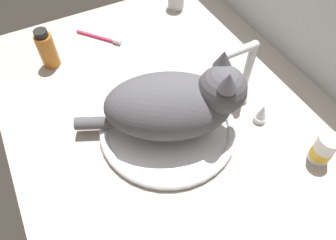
{
  "coord_description": "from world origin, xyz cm",
  "views": [
    {
      "loc": [
        44.6,
        -25.33,
        68.39
      ],
      "look_at": [
        3.06,
        -3.48,
        7.0
      ],
      "focal_mm": 33.46,
      "sensor_mm": 36.0,
      "label": 1
    }
  ],
  "objects_px": {
    "pill_bottle": "(323,150)",
    "faucet": "(243,80)",
    "sink_basin": "(168,127)",
    "amber_bottle": "(47,49)",
    "cat": "(178,103)",
    "toothbrush": "(100,37)"
  },
  "relations": [
    {
      "from": "pill_bottle",
      "to": "toothbrush",
      "type": "height_order",
      "value": "pill_bottle"
    },
    {
      "from": "sink_basin",
      "to": "toothbrush",
      "type": "relative_size",
      "value": 2.6
    },
    {
      "from": "cat",
      "to": "amber_bottle",
      "type": "distance_m",
      "value": 0.45
    },
    {
      "from": "faucet",
      "to": "toothbrush",
      "type": "xyz_separation_m",
      "value": [
        -0.43,
        -0.24,
        -0.07
      ]
    },
    {
      "from": "cat",
      "to": "toothbrush",
      "type": "bearing_deg",
      "value": -173.63
    },
    {
      "from": "sink_basin",
      "to": "toothbrush",
      "type": "distance_m",
      "value": 0.43
    },
    {
      "from": "toothbrush",
      "to": "pill_bottle",
      "type": "bearing_deg",
      "value": 24.44
    },
    {
      "from": "amber_bottle",
      "to": "toothbrush",
      "type": "relative_size",
      "value": 0.91
    },
    {
      "from": "faucet",
      "to": "pill_bottle",
      "type": "relative_size",
      "value": 2.46
    },
    {
      "from": "sink_basin",
      "to": "faucet",
      "type": "relative_size",
      "value": 1.71
    },
    {
      "from": "faucet",
      "to": "pill_bottle",
      "type": "distance_m",
      "value": 0.25
    },
    {
      "from": "sink_basin",
      "to": "toothbrush",
      "type": "bearing_deg",
      "value": -176.4
    },
    {
      "from": "sink_basin",
      "to": "amber_bottle",
      "type": "height_order",
      "value": "amber_bottle"
    },
    {
      "from": "cat",
      "to": "toothbrush",
      "type": "distance_m",
      "value": 0.45
    },
    {
      "from": "sink_basin",
      "to": "amber_bottle",
      "type": "xyz_separation_m",
      "value": [
        -0.38,
        -0.2,
        0.05
      ]
    },
    {
      "from": "pill_bottle",
      "to": "faucet",
      "type": "bearing_deg",
      "value": -166.09
    },
    {
      "from": "sink_basin",
      "to": "faucet",
      "type": "distance_m",
      "value": 0.23
    },
    {
      "from": "sink_basin",
      "to": "cat",
      "type": "xyz_separation_m",
      "value": [
        0.01,
        0.02,
        0.09
      ]
    },
    {
      "from": "amber_bottle",
      "to": "sink_basin",
      "type": "bearing_deg",
      "value": 27.33
    },
    {
      "from": "faucet",
      "to": "cat",
      "type": "relative_size",
      "value": 0.53
    },
    {
      "from": "amber_bottle",
      "to": "cat",
      "type": "bearing_deg",
      "value": 29.22
    },
    {
      "from": "pill_bottle",
      "to": "amber_bottle",
      "type": "bearing_deg",
      "value": -142.72
    }
  ]
}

